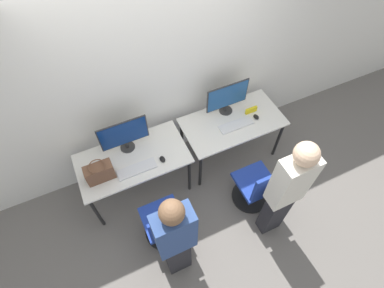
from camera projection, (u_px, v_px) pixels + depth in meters
ground_plane at (196, 189)px, 4.02m from camera, size 20.00×20.00×0.00m
wall_back at (167, 72)px, 3.31m from camera, size 12.00×0.05×2.80m
desk_left at (133, 162)px, 3.51m from camera, size 1.28×0.68×0.72m
monitor_left at (124, 135)px, 3.34m from camera, size 0.56×0.17×0.45m
keyboard_left at (137, 169)px, 3.36m from camera, size 0.45×0.14×0.02m
mouse_left at (162, 159)px, 3.42m from camera, size 0.06×0.09×0.03m
office_chair_left at (165, 224)px, 3.37m from camera, size 0.48×0.48×0.88m
person_left at (175, 239)px, 2.76m from camera, size 0.36×0.21×1.60m
desk_right at (232, 125)px, 3.84m from camera, size 1.28×0.68×0.72m
monitor_right at (227, 97)px, 3.68m from camera, size 0.56×0.17×0.45m
keyboard_right at (236, 125)px, 3.73m from camera, size 0.45×0.14×0.02m
mouse_right at (256, 117)px, 3.80m from camera, size 0.06×0.09×0.03m
office_chair_right at (257, 187)px, 3.64m from camera, size 0.48×0.48×0.88m
person_right at (286, 191)px, 2.98m from camera, size 0.36×0.22×1.70m
handbag at (99, 172)px, 3.21m from camera, size 0.30×0.18×0.25m
placard_right at (251, 110)px, 3.83m from camera, size 0.16×0.03×0.08m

